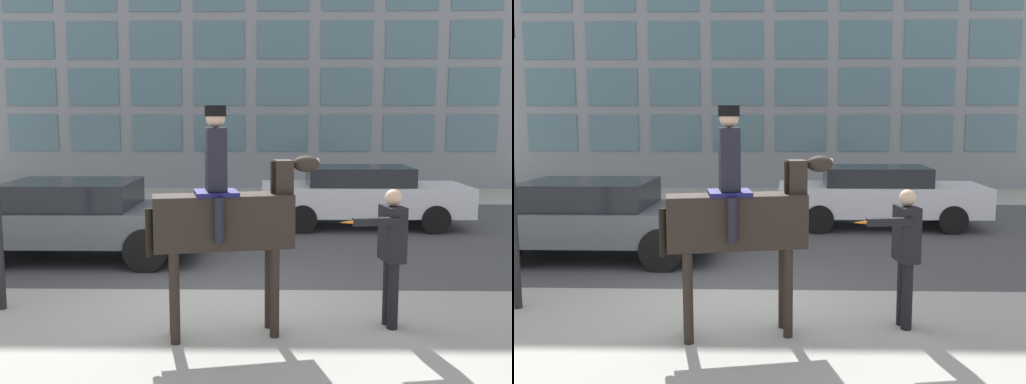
% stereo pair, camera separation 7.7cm
% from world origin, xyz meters
% --- Properties ---
extents(ground_plane, '(80.00, 80.00, 0.00)m').
position_xyz_m(ground_plane, '(0.00, 0.00, 0.00)').
color(ground_plane, '#9E9B93').
extents(road_surface, '(20.42, 8.50, 0.01)m').
position_xyz_m(road_surface, '(0.00, 4.75, 0.00)').
color(road_surface, '#444447').
rests_on(road_surface, ground_plane).
extents(mounted_horse_lead, '(1.98, 0.74, 2.66)m').
position_xyz_m(mounted_horse_lead, '(0.11, -1.27, 1.42)').
color(mounted_horse_lead, black).
rests_on(mounted_horse_lead, ground_plane).
extents(pedestrian_bystander, '(0.82, 0.53, 1.69)m').
position_xyz_m(pedestrian_bystander, '(2.06, -0.97, 0.99)').
color(pedestrian_bystander, black).
rests_on(pedestrian_bystander, ground_plane).
extents(street_car_near_lane, '(4.42, 2.02, 1.41)m').
position_xyz_m(street_car_near_lane, '(-2.82, 2.37, 0.76)').
color(street_car_near_lane, '#51565B').
rests_on(street_car_near_lane, ground_plane).
extents(street_car_far_lane, '(4.70, 1.81, 1.41)m').
position_xyz_m(street_car_far_lane, '(2.79, 5.50, 0.75)').
color(street_car_far_lane, silver).
rests_on(street_car_far_lane, ground_plane).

